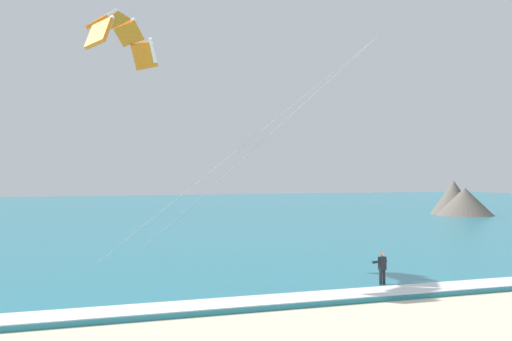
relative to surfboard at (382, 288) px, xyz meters
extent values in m
cube|color=teal|center=(-1.28, 57.48, 0.07)|extent=(200.00, 120.00, 0.20)
cube|color=white|center=(-1.28, -1.52, 0.19)|extent=(200.00, 1.88, 0.04)
ellipsoid|color=white|center=(0.00, 0.00, 0.00)|extent=(0.71, 1.46, 0.05)
cube|color=black|center=(0.00, 0.25, 0.04)|extent=(0.17, 0.09, 0.04)
cube|color=black|center=(0.00, -0.25, 0.04)|extent=(0.17, 0.09, 0.04)
cylinder|color=#232328|center=(-0.10, -0.02, 0.39)|extent=(0.14, 0.14, 0.84)
cylinder|color=#232328|center=(0.10, 0.02, 0.39)|extent=(0.14, 0.14, 0.84)
cube|color=#232328|center=(0.00, 0.00, 1.11)|extent=(0.37, 0.26, 0.60)
sphere|color=beige|center=(0.00, 0.00, 1.55)|extent=(0.22, 0.22, 0.22)
cylinder|color=#232328|center=(-0.21, 0.12, 1.16)|extent=(0.19, 0.51, 0.22)
cylinder|color=#232328|center=(0.14, 0.19, 1.16)|extent=(0.19, 0.51, 0.22)
cylinder|color=black|center=(-0.07, 0.37, 1.16)|extent=(0.55, 0.14, 0.04)
cube|color=#3F3F42|center=(-0.02, 0.12, 0.89)|extent=(0.13, 0.10, 0.10)
cube|color=orange|center=(-9.18, 8.91, 11.51)|extent=(1.59, 1.14, 1.55)
cube|color=white|center=(-8.78, 8.66, 11.76)|extent=(0.61, 0.83, 1.24)
cube|color=orange|center=(-10.14, 8.12, 12.47)|extent=(1.74, 1.61, 1.23)
cube|color=white|center=(-9.74, 7.87, 12.72)|extent=(0.83, 1.18, 0.81)
cube|color=orange|center=(-11.06, 6.90, 12.81)|extent=(1.76, 1.86, 0.62)
cube|color=white|center=(-10.66, 6.65, 13.07)|extent=(0.92, 1.29, 0.19)
cube|color=orange|center=(-11.75, 5.54, 12.47)|extent=(1.61, 1.88, 1.23)
cube|color=white|center=(-11.35, 5.28, 12.72)|extent=(0.85, 1.18, 0.81)
cube|color=orange|center=(-12.04, 4.33, 11.51)|extent=(1.32, 1.69, 1.55)
cube|color=white|center=(-11.64, 4.08, 11.76)|extent=(0.63, 0.87, 1.24)
cylinder|color=#B2B2B7|center=(-4.55, 4.64, 6.34)|extent=(9.28, 8.56, 10.35)
cylinder|color=#B2B2B7|center=(-5.98, 2.35, 6.34)|extent=(12.14, 3.98, 10.35)
cone|color=#665B51|center=(34.28, 39.17, 2.13)|extent=(5.97, 5.97, 4.32)
cone|color=#47423D|center=(35.58, 38.80, 1.09)|extent=(7.04, 7.04, 2.24)
cone|color=#665B51|center=(33.98, 36.73, 1.73)|extent=(7.14, 7.14, 3.51)
camera|label=1|loc=(-14.99, -24.36, 5.18)|focal=43.59mm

